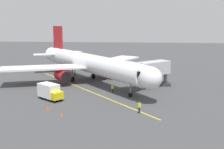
% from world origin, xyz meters
% --- Properties ---
extents(ground_plane, '(220.00, 220.00, 0.00)m').
position_xyz_m(ground_plane, '(0.00, 0.00, 0.00)').
color(ground_plane, '#424244').
extents(apron_lead_in_line, '(26.04, 30.67, 0.01)m').
position_xyz_m(apron_lead_in_line, '(0.64, 5.24, 0.01)').
color(apron_lead_in_line, yellow).
rests_on(apron_lead_in_line, ground).
extents(airplane, '(32.26, 33.68, 11.50)m').
position_xyz_m(airplane, '(0.82, -0.97, 4.00)').
color(airplane, white).
rests_on(airplane, ground).
extents(jet_bridge, '(9.97, 8.94, 5.40)m').
position_xyz_m(jet_bridge, '(-10.56, 4.16, 3.76)').
color(jet_bridge, '#B7B7BC').
rests_on(jet_bridge, ground).
extents(ground_crew_marshaller, '(0.45, 0.46, 1.71)m').
position_xyz_m(ground_crew_marshaller, '(-9.50, 17.95, 0.89)').
color(ground_crew_marshaller, '#23232D').
rests_on(ground_crew_marshaller, ground).
extents(ground_crew_wing_walker, '(0.47, 0.42, 1.71)m').
position_xyz_m(ground_crew_wing_walker, '(-4.82, 7.63, 0.89)').
color(ground_crew_wing_walker, '#23232D').
rests_on(ground_crew_wing_walker, ground).
extents(ground_crew_loader, '(0.36, 0.46, 1.71)m').
position_xyz_m(ground_crew_loader, '(5.21, -6.48, 0.89)').
color(ground_crew_loader, '#23232D').
rests_on(ground_crew_loader, ground).
extents(box_truck_near_nose, '(4.86, 4.30, 2.62)m').
position_xyz_m(box_truck_near_nose, '(5.06, 12.47, 1.39)').
color(box_truck_near_nose, yellow).
rests_on(box_truck_near_nose, ground).
extents(box_truck_starboard_side, '(3.81, 4.99, 2.62)m').
position_xyz_m(box_truck_starboard_side, '(-12.20, -8.10, 1.39)').
color(box_truck_starboard_side, black).
rests_on(box_truck_starboard_side, ground).
extents(belt_loader_rear_apron, '(4.65, 3.04, 2.32)m').
position_xyz_m(belt_loader_rear_apron, '(-5.84, -16.71, 0.71)').
color(belt_loader_rear_apron, yellow).
rests_on(belt_loader_rear_apron, ground).
extents(safety_cone_nose_left, '(0.32, 0.32, 0.55)m').
position_xyz_m(safety_cone_nose_left, '(1.06, 20.23, 0.28)').
color(safety_cone_nose_left, '#F2590F').
rests_on(safety_cone_nose_left, ground).
extents(safety_cone_nose_right, '(0.32, 0.32, 0.55)m').
position_xyz_m(safety_cone_nose_right, '(3.78, 17.80, 0.28)').
color(safety_cone_nose_right, '#F2590F').
rests_on(safety_cone_nose_right, ground).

